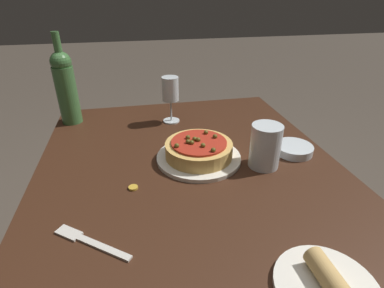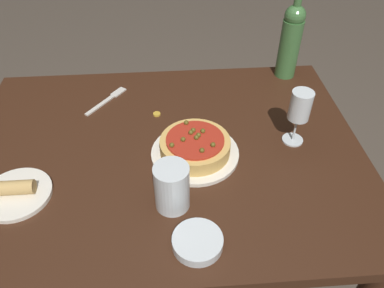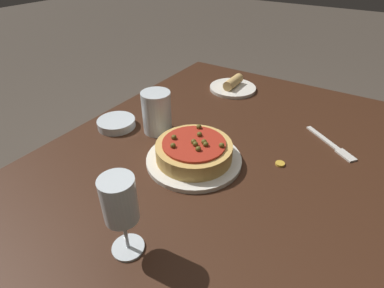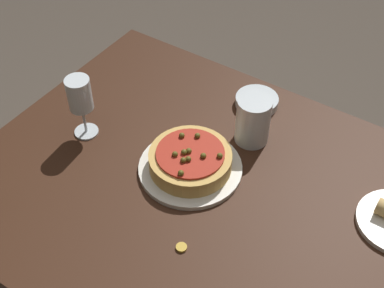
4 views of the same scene
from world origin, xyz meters
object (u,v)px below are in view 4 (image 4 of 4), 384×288
(pizza, at_px, (190,160))
(bottle_cap, at_px, (181,247))
(water_cup, at_px, (253,120))
(side_bowl, at_px, (257,101))
(dining_table, at_px, (213,221))
(dinner_plate, at_px, (190,168))
(wine_glass, at_px, (80,97))

(pizza, xyz_separation_m, bottle_cap, (-0.11, 0.20, -0.03))
(water_cup, bearing_deg, side_bowl, -67.28)
(side_bowl, xyz_separation_m, bottle_cap, (-0.09, 0.49, -0.01))
(side_bowl, distance_m, bottle_cap, 0.50)
(dining_table, xyz_separation_m, dinner_plate, (0.09, -0.03, 0.11))
(pizza, xyz_separation_m, wine_glass, (0.29, 0.04, 0.08))
(wine_glass, bearing_deg, dinner_plate, -172.32)
(dining_table, relative_size, wine_glass, 6.76)
(pizza, bearing_deg, bottle_cap, 118.77)
(dining_table, xyz_separation_m, pizza, (0.09, -0.03, 0.14))
(wine_glass, height_order, bottle_cap, wine_glass)
(water_cup, relative_size, side_bowl, 1.09)
(water_cup, distance_m, bottle_cap, 0.38)
(dining_table, bearing_deg, wine_glass, 1.05)
(pizza, bearing_deg, dinner_plate, -54.26)
(pizza, height_order, bottle_cap, pizza)
(side_bowl, relative_size, bottle_cap, 4.83)
(dinner_plate, xyz_separation_m, side_bowl, (-0.02, -0.30, 0.01))
(water_cup, height_order, bottle_cap, water_cup)
(dining_table, xyz_separation_m, side_bowl, (0.07, -0.33, 0.11))
(dining_table, height_order, wine_glass, wine_glass)
(dining_table, bearing_deg, dinner_plate, -20.36)
(side_bowl, bearing_deg, bottle_cap, 100.22)
(dinner_plate, relative_size, bottle_cap, 10.39)
(bottle_cap, bearing_deg, wine_glass, -21.23)
(side_bowl, bearing_deg, water_cup, 112.72)
(dining_table, bearing_deg, pizza, -20.33)
(wine_glass, bearing_deg, pizza, -172.33)
(water_cup, bearing_deg, wine_glass, 30.37)
(pizza, xyz_separation_m, water_cup, (-0.07, -0.17, 0.03))
(side_bowl, bearing_deg, pizza, 86.37)
(dinner_plate, bearing_deg, pizza, 125.74)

